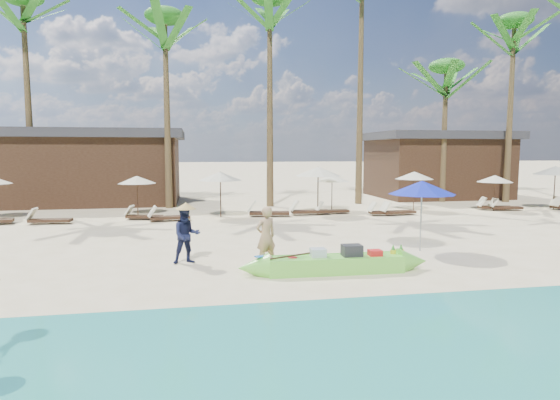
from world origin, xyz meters
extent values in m
plane|color=beige|center=(0.00, 0.00, 0.00)|extent=(240.00, 240.00, 0.00)
cube|color=tan|center=(0.00, -5.00, 0.00)|extent=(240.00, 4.50, 0.01)
cube|color=#69D240|center=(1.52, -0.42, 0.21)|extent=(3.46, 0.79, 0.41)
cube|color=white|center=(1.52, -0.42, 0.23)|extent=(2.98, 0.58, 0.19)
cube|color=#262628|center=(1.95, -0.43, 0.51)|extent=(0.50, 0.39, 0.38)
cube|color=silver|center=(1.08, -0.36, 0.47)|extent=(0.39, 0.33, 0.30)
cube|color=red|center=(2.55, -0.50, 0.44)|extent=(0.33, 0.28, 0.24)
cylinder|color=red|center=(0.43, -0.35, 0.37)|extent=(0.24, 0.24, 0.10)
cylinder|color=#262628|center=(0.16, -0.45, 0.36)|extent=(0.22, 0.22, 0.09)
sphere|color=tan|center=(-0.17, -0.39, 0.42)|extent=(0.20, 0.20, 0.20)
cylinder|color=gold|center=(3.10, -0.37, 0.42)|extent=(0.15, 0.15, 0.20)
cylinder|color=gold|center=(3.31, -0.38, 0.42)|extent=(0.15, 0.15, 0.20)
imported|color=tan|center=(-0.11, 0.54, 0.81)|extent=(0.69, 0.59, 1.61)
imported|color=#141937|center=(-2.20, 1.25, 0.78)|extent=(0.86, 0.73, 1.56)
cylinder|color=#99999E|center=(4.86, 1.59, 1.05)|extent=(0.05, 0.05, 2.11)
cone|color=#1220AC|center=(4.86, 1.59, 1.97)|extent=(2.02, 2.02, 0.41)
cylinder|color=#372416|center=(-4.71, 11.75, 0.91)|extent=(0.05, 0.05, 1.82)
cone|color=beige|center=(-4.71, 11.75, 1.69)|extent=(1.82, 1.82, 0.36)
cube|color=#372416|center=(-8.01, 9.39, 0.15)|extent=(1.72, 0.66, 0.12)
cube|color=beige|center=(-8.75, 9.44, 0.45)|extent=(0.41, 0.57, 0.49)
cube|color=#372416|center=(-4.23, 9.97, 0.14)|extent=(1.65, 0.89, 0.11)
cube|color=beige|center=(-4.90, 10.14, 0.42)|extent=(0.47, 0.58, 0.46)
cylinder|color=#372416|center=(-0.80, 10.16, 1.03)|extent=(0.05, 0.05, 2.06)
cone|color=beige|center=(-0.80, 10.16, 1.92)|extent=(2.06, 2.06, 0.41)
cube|color=#372416|center=(-3.07, 9.35, 0.15)|extent=(1.78, 0.84, 0.12)
cube|color=beige|center=(-3.82, 9.22, 0.45)|extent=(0.47, 0.61, 0.50)
cylinder|color=#372416|center=(3.93, 10.36, 1.12)|extent=(0.06, 0.06, 2.25)
cone|color=beige|center=(3.93, 10.36, 2.09)|extent=(2.25, 2.25, 0.45)
cube|color=#372416|center=(1.47, 9.95, 0.16)|extent=(1.94, 0.92, 0.13)
cube|color=beige|center=(0.66, 10.09, 0.49)|extent=(0.52, 0.67, 0.55)
cube|color=#372416|center=(3.51, 10.17, 0.16)|extent=(1.83, 0.61, 0.13)
cube|color=beige|center=(2.71, 10.18, 0.48)|extent=(0.42, 0.60, 0.53)
cylinder|color=#372416|center=(5.04, 11.71, 0.90)|extent=(0.05, 0.05, 1.81)
cone|color=beige|center=(5.04, 11.71, 1.68)|extent=(1.81, 1.81, 0.36)
cube|color=#372416|center=(4.68, 10.32, 0.14)|extent=(1.57, 0.55, 0.11)
cube|color=beige|center=(4.00, 10.30, 0.41)|extent=(0.36, 0.51, 0.45)
cube|color=#372416|center=(7.05, 9.36, 0.14)|extent=(1.65, 0.59, 0.12)
cube|color=beige|center=(6.33, 9.38, 0.43)|extent=(0.38, 0.54, 0.48)
cylinder|color=#372416|center=(9.17, 10.84, 0.98)|extent=(0.05, 0.05, 1.96)
cone|color=beige|center=(9.17, 10.84, 1.82)|extent=(1.96, 1.96, 0.39)
cube|color=#372416|center=(7.66, 9.33, 0.15)|extent=(1.73, 0.76, 0.12)
cube|color=beige|center=(6.92, 9.23, 0.44)|extent=(0.45, 0.59, 0.49)
cylinder|color=#372416|center=(13.16, 9.94, 0.89)|extent=(0.04, 0.04, 1.79)
cone|color=beige|center=(13.16, 9.94, 1.66)|extent=(1.79, 1.79, 0.36)
cube|color=#372416|center=(13.50, 10.26, 0.15)|extent=(1.75, 0.86, 0.12)
cube|color=beige|center=(12.77, 10.40, 0.44)|extent=(0.48, 0.61, 0.49)
cube|color=#372416|center=(13.92, 9.99, 0.14)|extent=(1.64, 0.70, 0.11)
cube|color=beige|center=(13.22, 10.08, 0.42)|extent=(0.41, 0.55, 0.47)
cylinder|color=#372416|center=(16.64, 9.91, 1.11)|extent=(0.06, 0.06, 2.22)
cone|color=beige|center=(16.64, 9.91, 2.07)|extent=(2.22, 2.22, 0.44)
cube|color=beige|center=(16.62, 9.74, 0.45)|extent=(0.45, 0.60, 0.50)
cone|color=brown|center=(-10.45, 15.08, 5.45)|extent=(0.40, 0.40, 10.89)
cone|color=brown|center=(-3.36, 14.27, 5.04)|extent=(0.40, 0.40, 10.08)
ellipsoid|color=#246E1B|center=(-3.36, 14.27, 10.08)|extent=(2.08, 2.08, 0.88)
cone|color=brown|center=(2.15, 14.01, 5.63)|extent=(0.40, 0.40, 11.26)
cone|color=brown|center=(7.45, 14.38, 6.58)|extent=(0.40, 0.40, 13.16)
cone|color=brown|center=(12.84, 14.52, 4.04)|extent=(0.40, 0.40, 8.07)
ellipsoid|color=#246E1B|center=(12.84, 14.52, 8.07)|extent=(2.08, 2.08, 0.88)
cone|color=brown|center=(16.57, 13.68, 5.32)|extent=(0.40, 0.40, 10.64)
ellipsoid|color=#246E1B|center=(16.57, 13.68, 10.64)|extent=(2.08, 2.08, 0.88)
cube|color=#372416|center=(-8.00, 17.50, 1.90)|extent=(10.00, 6.00, 3.80)
cube|color=#2D2D33|center=(-8.00, 17.50, 4.05)|extent=(10.80, 6.60, 0.50)
cube|color=#372416|center=(14.00, 17.50, 1.90)|extent=(8.00, 6.00, 3.80)
cube|color=#2D2D33|center=(14.00, 17.50, 4.05)|extent=(8.80, 6.60, 0.50)
camera|label=1|loc=(-1.93, -11.60, 3.07)|focal=30.00mm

